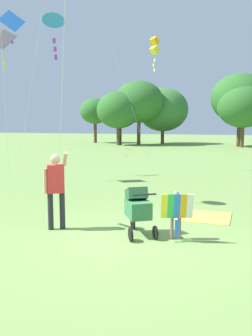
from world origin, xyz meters
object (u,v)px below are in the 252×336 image
object	(u,v)px
stroller	(138,207)
kite_adult_black	(54,22)
child_with_butterfly_kite	(176,210)
kite_green_novelty	(13,26)
picnic_blanket	(204,217)
kite_blue_high	(154,46)
kite_orange_delta	(4,43)
person_adult_flyer	(56,184)

from	to	relation	value
stroller	kite_adult_black	bearing A→B (deg)	143.19
child_with_butterfly_kite	kite_adult_black	world-z (taller)	kite_adult_black
kite_green_novelty	picnic_blanket	xyz separation A→B (m)	(8.36, -4.86, -6.37)
child_with_butterfly_kite	kite_blue_high	world-z (taller)	kite_blue_high
child_with_butterfly_kite	picnic_blanket	distance (m)	2.10
stroller	kite_orange_delta	xyz separation A→B (m)	(-6.58, 5.25, 4.76)
person_adult_flyer	picnic_blanket	bearing A→B (deg)	31.75
kite_adult_black	kite_blue_high	size ratio (longest dim) A/B	0.84
kite_green_novelty	kite_blue_high	xyz separation A→B (m)	(5.43, 3.19, -0.51)
kite_orange_delta	kite_green_novelty	distance (m)	1.82
person_adult_flyer	kite_adult_black	world-z (taller)	kite_adult_black
kite_orange_delta	picnic_blanket	xyz separation A→B (m)	(7.86, -3.43, -5.36)
child_with_butterfly_kite	kite_orange_delta	world-z (taller)	kite_orange_delta
child_with_butterfly_kite	kite_adult_black	distance (m)	6.32
stroller	picnic_blanket	size ratio (longest dim) A/B	0.84
kite_green_novelty	kite_adult_black	bearing A→B (deg)	-47.37
person_adult_flyer	kite_blue_high	world-z (taller)	kite_blue_high
stroller	kite_adult_black	xyz separation A→B (m)	(-2.95, 2.21, 4.49)
child_with_butterfly_kite	stroller	xyz separation A→B (m)	(-0.83, 0.14, -0.01)
kite_blue_high	child_with_butterfly_kite	bearing A→B (deg)	-76.13
kite_orange_delta	picnic_blanket	world-z (taller)	kite_orange_delta
person_adult_flyer	kite_orange_delta	size ratio (longest dim) A/B	0.29
child_with_butterfly_kite	stroller	world-z (taller)	stroller
kite_blue_high	picnic_blanket	bearing A→B (deg)	-70.05
stroller	kite_orange_delta	bearing A→B (deg)	141.41
child_with_butterfly_kite	picnic_blanket	size ratio (longest dim) A/B	0.77
picnic_blanket	kite_blue_high	bearing A→B (deg)	109.95
kite_adult_black	kite_green_novelty	world-z (taller)	kite_green_novelty
stroller	picnic_blanket	xyz separation A→B (m)	(1.28, 1.83, -0.60)
child_with_butterfly_kite	stroller	bearing A→B (deg)	170.65
stroller	kite_blue_high	bearing A→B (deg)	99.44
stroller	picnic_blanket	distance (m)	2.31
stroller	kite_green_novelty	xyz separation A→B (m)	(-7.08, 6.69, 5.77)
person_adult_flyer	kite_blue_high	xyz separation A→B (m)	(0.20, 9.98, 4.86)
kite_adult_black	kite_orange_delta	size ratio (longest dim) A/B	0.89
kite_adult_black	picnic_blanket	bearing A→B (deg)	-5.14
person_adult_flyer	kite_adult_black	size ratio (longest dim) A/B	0.33
person_adult_flyer	picnic_blanket	xyz separation A→B (m)	(3.12, 1.93, -1.01)
kite_orange_delta	person_adult_flyer	bearing A→B (deg)	-48.49
stroller	kite_green_novelty	world-z (taller)	kite_green_novelty
kite_orange_delta	kite_adult_black	bearing A→B (deg)	-39.97
child_with_butterfly_kite	person_adult_flyer	world-z (taller)	person_adult_flyer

